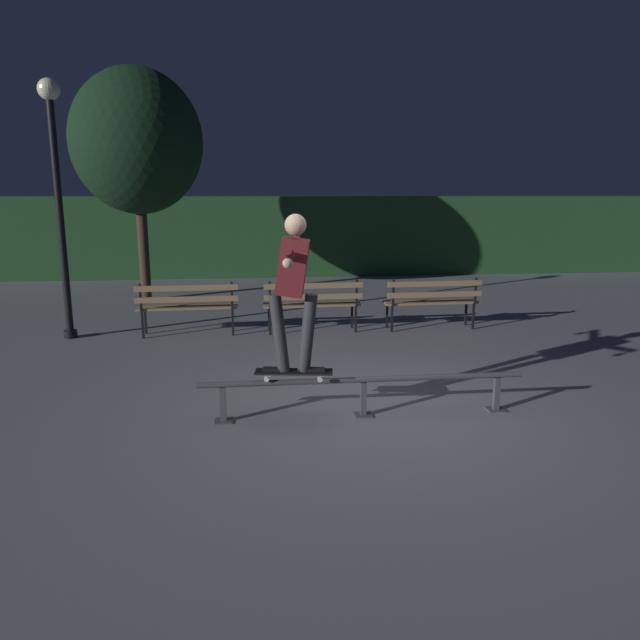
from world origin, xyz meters
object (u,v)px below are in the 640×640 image
at_px(tree_far_left, 137,142).
at_px(lamp_post_left, 57,178).
at_px(park_bench_right_center, 432,298).
at_px(park_bench_leftmost, 188,303).
at_px(skateboarder, 293,280).
at_px(park_bench_left_center, 313,301).
at_px(skateboard, 294,372).
at_px(grind_rail, 363,386).

distance_m(tree_far_left, lamp_post_left, 3.54).
height_order(park_bench_right_center, lamp_post_left, lamp_post_left).
bearing_deg(park_bench_leftmost, skateboarder, -69.32).
bearing_deg(park_bench_right_center, park_bench_left_center, 180.00).
relative_size(park_bench_left_center, tree_far_left, 0.34).
distance_m(skateboard, tree_far_left, 8.23).
relative_size(park_bench_left_center, lamp_post_left, 0.41).
bearing_deg(grind_rail, park_bench_leftmost, 119.47).
bearing_deg(skateboard, grind_rail, 0.00).
distance_m(park_bench_right_center, tree_far_left, 6.88).
height_order(park_bench_leftmost, park_bench_left_center, same).
bearing_deg(tree_far_left, park_bench_left_center, -47.00).
distance_m(park_bench_left_center, tree_far_left, 5.50).
bearing_deg(skateboard, park_bench_leftmost, 110.64).
relative_size(skateboarder, park_bench_left_center, 0.97).
xyz_separation_m(skateboard, park_bench_leftmost, (-1.43, 3.79, 0.05)).
bearing_deg(grind_rail, park_bench_left_center, 92.03).
height_order(skateboard, park_bench_leftmost, park_bench_leftmost).
distance_m(park_bench_leftmost, tree_far_left, 4.60).
distance_m(skateboard, park_bench_right_center, 4.59).
xyz_separation_m(grind_rail, skateboarder, (-0.71, -0.00, 1.11)).
bearing_deg(park_bench_left_center, skateboard, -98.70).
bearing_deg(skateboarder, park_bench_leftmost, 110.68).
relative_size(skateboard, tree_far_left, 0.17).
relative_size(grind_rail, lamp_post_left, 0.86).
bearing_deg(park_bench_right_center, tree_far_left, 146.45).
relative_size(grind_rail, park_bench_left_center, 2.08).
bearing_deg(tree_far_left, lamp_post_left, -100.28).
distance_m(skateboarder, park_bench_right_center, 4.67).
distance_m(skateboard, lamp_post_left, 5.46).
relative_size(skateboard, park_bench_right_center, 0.50).
xyz_separation_m(skateboard, park_bench_left_center, (0.58, 3.79, 0.05)).
relative_size(park_bench_leftmost, lamp_post_left, 0.41).
xyz_separation_m(park_bench_left_center, tree_far_left, (-3.25, 3.49, 2.74)).
distance_m(park_bench_leftmost, lamp_post_left, 2.69).
relative_size(park_bench_right_center, tree_far_left, 0.34).
bearing_deg(skateboard, park_bench_right_center, 55.68).
distance_m(grind_rail, park_bench_right_center, 4.23).
bearing_deg(skateboarder, grind_rail, 0.03).
xyz_separation_m(park_bench_leftmost, park_bench_left_center, (2.01, 0.00, 0.00)).
xyz_separation_m(tree_far_left, lamp_post_left, (-0.62, -3.40, -0.79)).
xyz_separation_m(skateboarder, park_bench_leftmost, (-1.43, 3.79, -0.89)).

